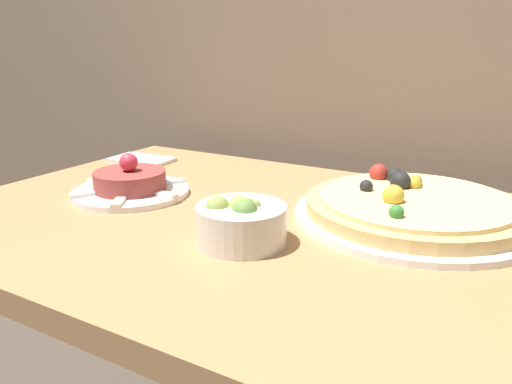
# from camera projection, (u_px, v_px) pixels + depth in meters

# --- Properties ---
(dining_table) EXTENTS (1.05, 0.68, 0.76)m
(dining_table) POSITION_uv_depth(u_px,v_px,m) (270.00, 297.00, 0.79)
(dining_table) COLOR #AD7F51
(dining_table) RESTS_ON ground_plane
(pizza_plate) EXTENTS (0.36, 0.36, 0.06)m
(pizza_plate) POSITION_uv_depth(u_px,v_px,m) (413.00, 208.00, 0.76)
(pizza_plate) COLOR white
(pizza_plate) RESTS_ON dining_table
(tartare_plate) EXTENTS (0.20, 0.20, 0.08)m
(tartare_plate) POSITION_uv_depth(u_px,v_px,m) (130.00, 185.00, 0.87)
(tartare_plate) COLOR white
(tartare_plate) RESTS_ON dining_table
(small_bowl) EXTENTS (0.12, 0.12, 0.07)m
(small_bowl) POSITION_uv_depth(u_px,v_px,m) (241.00, 222.00, 0.66)
(small_bowl) COLOR silver
(small_bowl) RESTS_ON dining_table
(napkin) EXTENTS (0.14, 0.09, 0.01)m
(napkin) POSITION_uv_depth(u_px,v_px,m) (141.00, 160.00, 1.12)
(napkin) COLOR white
(napkin) RESTS_ON dining_table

